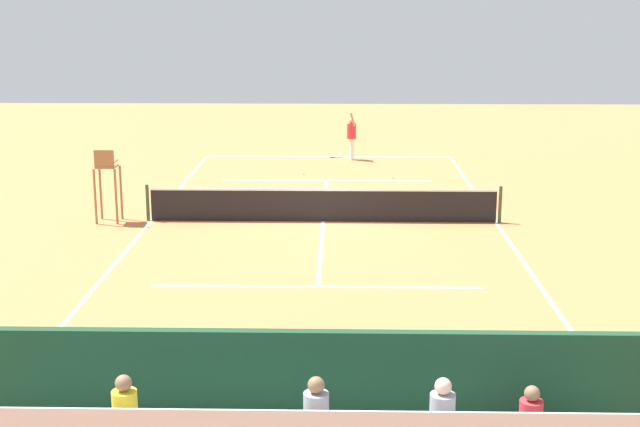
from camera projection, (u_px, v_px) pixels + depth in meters
name	position (u px, v px, depth m)	size (l,w,h in m)	color
ground_plane	(323.00, 222.00, 25.91)	(60.00, 60.00, 0.00)	#D17542
court_line_markings	(323.00, 221.00, 25.94)	(10.10, 22.20, 0.01)	white
tennis_net	(323.00, 205.00, 25.79)	(10.30, 0.10, 1.07)	black
backdrop_wall	(303.00, 400.00, 12.06)	(18.00, 0.16, 2.00)	#194228
umpire_chair	(107.00, 177.00, 25.55)	(0.67, 0.67, 2.14)	olive
courtside_bench	(453.00, 408.00, 12.83)	(1.80, 0.40, 0.93)	#234C2D
tennis_player	(351.00, 135.00, 35.68)	(0.42, 0.55, 1.93)	white
tennis_racket	(338.00, 157.00, 36.48)	(0.54, 0.49, 0.03)	black
tennis_ball_near	(304.00, 174.00, 32.85)	(0.07, 0.07, 0.07)	#CCDB33
tennis_ball_far	(393.00, 177.00, 32.16)	(0.07, 0.07, 0.07)	#CCDB33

